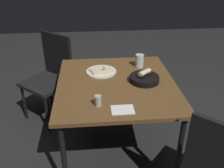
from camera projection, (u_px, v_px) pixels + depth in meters
ground at (116, 149)px, 2.43m from camera, size 8.00×8.00×0.00m
dining_table at (116, 89)px, 2.10m from camera, size 0.98×1.06×0.75m
pizza_plate at (101, 71)px, 2.24m from camera, size 0.27×0.27×0.04m
bread_basket at (145, 78)px, 2.07m from camera, size 0.25×0.25×0.10m
beer_glass at (139, 61)px, 2.33m from camera, size 0.08×0.08×0.12m
pepper_shaker at (98, 101)px, 1.75m from camera, size 0.05×0.05×0.08m
napkin at (122, 110)px, 1.72m from camera, size 0.16×0.12×0.00m
chair_near at (222, 161)px, 1.63m from camera, size 0.62×0.62×0.87m
chair_far at (51, 72)px, 2.72m from camera, size 0.62×0.62×0.95m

